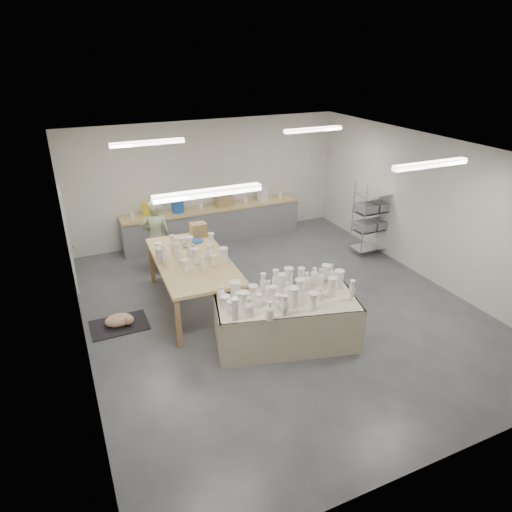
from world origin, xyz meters
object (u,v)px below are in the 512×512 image
drying_table (286,319)px  potter (156,237)px  work_table (192,257)px  red_stool (156,255)px

drying_table → potter: bearing=125.3°
work_table → potter: 1.63m
work_table → red_stool: work_table is taller
drying_table → work_table: 2.21m
potter → red_stool: 0.62m
drying_table → potter: 3.75m
drying_table → work_table: (-1.01, 1.89, 0.52)m
work_table → potter: potter is taller
drying_table → red_stool: 3.99m
drying_table → work_table: size_ratio=0.94×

